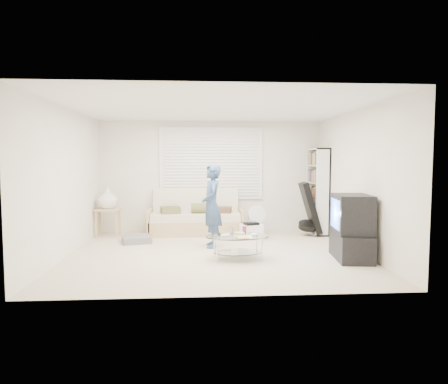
{
  "coord_description": "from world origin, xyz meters",
  "views": [
    {
      "loc": [
        -0.29,
        -6.85,
        1.6
      ],
      "look_at": [
        0.17,
        0.3,
        1.05
      ],
      "focal_mm": 32.0,
      "sensor_mm": 36.0,
      "label": 1
    }
  ],
  "objects": [
    {
      "name": "storage_bin",
      "position": [
        0.79,
        1.22,
        0.16
      ],
      "size": [
        0.52,
        0.39,
        0.34
      ],
      "color": "white",
      "rests_on": "ground"
    },
    {
      "name": "room_shell",
      "position": [
        0.0,
        0.48,
        1.63
      ],
      "size": [
        5.02,
        4.52,
        2.51
      ],
      "color": "white",
      "rests_on": "ground"
    },
    {
      "name": "bookshelf",
      "position": [
        2.32,
        1.76,
        0.94
      ],
      "size": [
        0.3,
        0.79,
        1.88
      ],
      "color": "white",
      "rests_on": "ground"
    },
    {
      "name": "tv_unit",
      "position": [
        2.2,
        -0.56,
        0.51
      ],
      "size": [
        0.63,
        1.03,
        1.06
      ],
      "color": "black",
      "rests_on": "ground"
    },
    {
      "name": "coffee_table",
      "position": [
        0.35,
        -0.45,
        0.31
      ],
      "size": [
        1.08,
        0.72,
        0.51
      ],
      "color": "silver",
      "rests_on": "ground"
    },
    {
      "name": "window_blinds",
      "position": [
        0.0,
        2.2,
        1.55
      ],
      "size": [
        2.32,
        0.08,
        1.62
      ],
      "color": "silver",
      "rests_on": "ground"
    },
    {
      "name": "grey_floor_pillow",
      "position": [
        -1.52,
        1.03,
        0.06
      ],
      "size": [
        0.66,
        0.66,
        0.12
      ],
      "primitive_type": "cube",
      "rotation": [
        0.0,
        0.0,
        0.26
      ],
      "color": "slate",
      "rests_on": "ground"
    },
    {
      "name": "side_table",
      "position": [
        -2.22,
        1.73,
        0.77
      ],
      "size": [
        0.53,
        0.42,
        1.04
      ],
      "color": "tan",
      "rests_on": "ground"
    },
    {
      "name": "floor_fan",
      "position": [
        0.96,
        1.65,
        0.38
      ],
      "size": [
        0.4,
        0.26,
        0.65
      ],
      "color": "white",
      "rests_on": "ground"
    },
    {
      "name": "futon_sofa",
      "position": [
        -0.35,
        1.87,
        0.33
      ],
      "size": [
        2.04,
        0.82,
        1.0
      ],
      "color": "tan",
      "rests_on": "ground"
    },
    {
      "name": "ground",
      "position": [
        0.0,
        0.0,
        0.0
      ],
      "size": [
        5.0,
        5.0,
        0.0
      ],
      "primitive_type": "plane",
      "color": "#B7A88E",
      "rests_on": "ground"
    },
    {
      "name": "guitar_case",
      "position": [
        2.09,
        1.51,
        0.51
      ],
      "size": [
        0.48,
        0.43,
        1.13
      ],
      "color": "black",
      "rests_on": "ground"
    },
    {
      "name": "standing_person",
      "position": [
        -0.05,
        0.51,
        0.78
      ],
      "size": [
        0.4,
        0.58,
        1.55
      ],
      "primitive_type": "imported",
      "rotation": [
        0.0,
        0.0,
        -1.52
      ],
      "color": "navy",
      "rests_on": "ground"
    }
  ]
}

